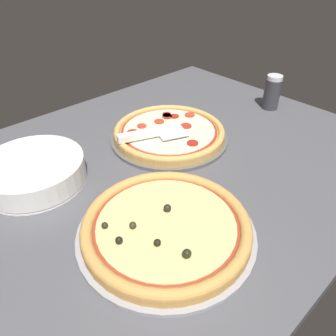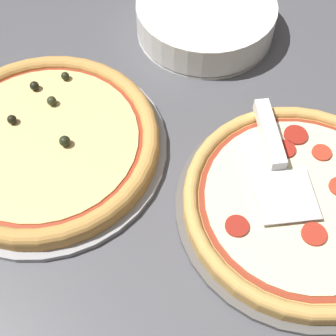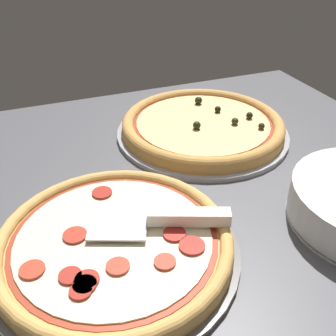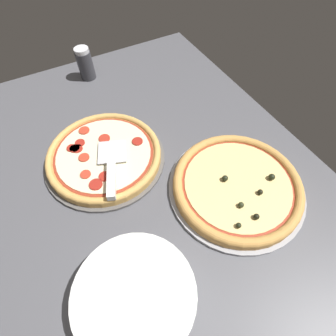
{
  "view_description": "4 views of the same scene",
  "coord_description": "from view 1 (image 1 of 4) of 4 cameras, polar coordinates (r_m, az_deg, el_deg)",
  "views": [
    {
      "loc": [
        53.09,
        55.66,
        51.75
      ],
      "look_at": [
        6.89,
        6.33,
        3.0
      ],
      "focal_mm": 35.0,
      "sensor_mm": 36.0,
      "label": 1
    },
    {
      "loc": [
        -25.87,
        24.13,
        60.21
      ],
      "look_at": [
        6.89,
        6.33,
        3.0
      ],
      "focal_mm": 50.0,
      "sensor_mm": 36.0,
      "label": 2
    },
    {
      "loc": [
        -14.59,
        -48.37,
        41.68
      ],
      "look_at": [
        6.89,
        6.33,
        3.0
      ],
      "focal_mm": 42.0,
      "sensor_mm": 36.0,
      "label": 3
    },
    {
      "loc": [
        44.49,
        -14.22,
        63.33
      ],
      "look_at": [
        6.89,
        6.33,
        3.0
      ],
      "focal_mm": 28.0,
      "sensor_mm": 36.0,
      "label": 4
    }
  ],
  "objects": [
    {
      "name": "pizza_front",
      "position": [
        1.0,
        0.2,
        6.35
      ],
      "size": [
        33.68,
        33.68,
        2.87
      ],
      "color": "tan",
      "rests_on": "pizza_pan_front"
    },
    {
      "name": "plate_stack",
      "position": [
        0.89,
        -22.39,
        -0.54
      ],
      "size": [
        25.52,
        25.52,
        6.3
      ],
      "color": "white",
      "rests_on": "ground_plane"
    },
    {
      "name": "pizza_back",
      "position": [
        0.69,
        -0.31,
        -10.0
      ],
      "size": [
        35.29,
        35.29,
        3.92
      ],
      "color": "#C68E47",
      "rests_on": "pizza_pan_back"
    },
    {
      "name": "parmesan_shaker",
      "position": [
        1.24,
        17.68,
        12.44
      ],
      "size": [
        5.71,
        5.71,
        12.0
      ],
      "color": "#333338",
      "rests_on": "ground_plane"
    },
    {
      "name": "pizza_pan_front",
      "position": [
        1.01,
        0.2,
        5.37
      ],
      "size": [
        35.83,
        35.83,
        1.0
      ],
      "primitive_type": "cylinder",
      "color": "#565451",
      "rests_on": "ground_plane"
    },
    {
      "name": "pizza_pan_back",
      "position": [
        0.7,
        -0.29,
        -11.1
      ],
      "size": [
        37.54,
        37.54,
        1.0
      ],
      "primitive_type": "cylinder",
      "color": "#939399",
      "rests_on": "ground_plane"
    },
    {
      "name": "serving_spatula",
      "position": [
        0.95,
        -3.84,
        5.87
      ],
      "size": [
        20.76,
        12.4,
        2.0
      ],
      "color": "silver",
      "rests_on": "pizza_front"
    },
    {
      "name": "ground_plane",
      "position": [
        0.94,
        0.43,
        0.96
      ],
      "size": [
        122.44,
        99.09,
        3.6
      ],
      "primitive_type": "cube",
      "color": "#4C4C51"
    }
  ]
}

